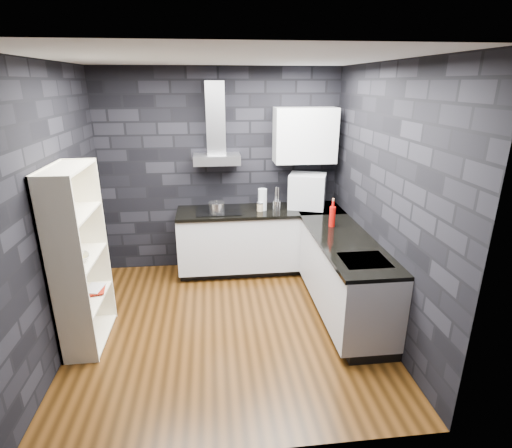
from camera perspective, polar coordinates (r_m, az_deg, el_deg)
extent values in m
plane|color=#44260D|center=(4.50, -3.91, -14.21)|extent=(3.20, 3.20, 0.00)
plane|color=white|center=(3.75, -4.93, 22.56)|extent=(3.20, 3.20, 0.00)
cube|color=black|center=(5.49, -5.05, 7.42)|extent=(3.20, 0.05, 2.70)
cube|color=black|center=(2.41, -2.78, -8.98)|extent=(3.20, 0.05, 2.70)
cube|color=black|center=(4.19, -27.14, 1.43)|extent=(0.05, 3.20, 2.70)
cube|color=black|center=(4.29, 17.92, 3.04)|extent=(0.05, 3.20, 2.70)
cube|color=black|center=(5.68, 0.50, -5.98)|extent=(2.18, 0.50, 0.10)
cube|color=black|center=(4.79, 12.61, -11.75)|extent=(0.50, 1.78, 0.10)
cube|color=silver|center=(5.47, 0.57, -2.10)|extent=(2.20, 0.60, 0.76)
cube|color=silver|center=(4.57, 12.53, -7.18)|extent=(0.60, 1.80, 0.76)
cube|color=black|center=(5.32, 0.59, 1.87)|extent=(2.20, 0.62, 0.04)
cube|color=black|center=(4.40, 12.78, -2.53)|extent=(0.62, 1.80, 0.04)
cube|color=black|center=(5.48, 8.91, 2.16)|extent=(0.62, 0.62, 0.04)
cube|color=#AAAAAE|center=(5.26, -5.61, 9.19)|extent=(0.60, 0.34, 0.12)
cube|color=#AAAAAE|center=(5.26, -5.81, 14.80)|extent=(0.24, 0.20, 0.90)
cube|color=silver|center=(5.35, 7.00, 12.47)|extent=(0.80, 0.35, 0.70)
cube|color=black|center=(5.29, -5.35, 1.95)|extent=(0.58, 0.50, 0.01)
cube|color=#AAAAAE|center=(3.97, 15.23, -5.03)|extent=(0.44, 0.40, 0.01)
cylinder|color=silver|center=(5.18, -5.63, 2.31)|extent=(0.26, 0.26, 0.12)
cylinder|color=silver|center=(5.26, 0.93, 3.52)|extent=(0.15, 0.15, 0.29)
cylinder|color=tan|center=(5.25, 0.58, 2.42)|extent=(0.10, 0.10, 0.10)
cylinder|color=silver|center=(5.26, 2.95, 2.62)|extent=(0.11, 0.11, 0.13)
cube|color=#B7BABF|center=(5.39, 7.31, 4.65)|extent=(0.56, 0.50, 0.47)
cylinder|color=#A90B07|center=(4.75, 10.84, 1.05)|extent=(0.08, 0.08, 0.24)
cube|color=#F0E6C5|center=(4.20, -23.93, -4.60)|extent=(0.54, 0.86, 1.80)
imported|color=silver|center=(4.13, -24.26, -4.51)|extent=(0.32, 0.32, 0.06)
imported|color=maroon|center=(4.45, -22.91, -7.82)|extent=(0.16, 0.04, 0.21)
imported|color=#B2B2B2|center=(4.49, -23.24, -7.26)|extent=(0.17, 0.05, 0.23)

